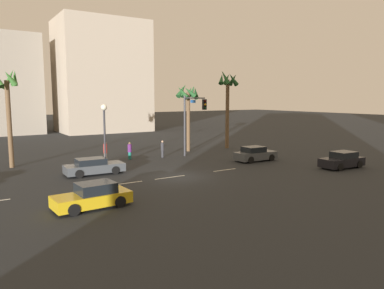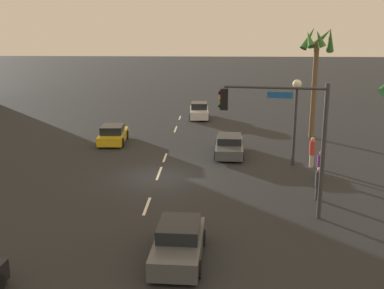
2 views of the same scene
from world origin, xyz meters
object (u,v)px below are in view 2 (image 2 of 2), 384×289
(car_1, at_px, (113,135))
(streetlamp, at_px, (296,105))
(pedestrian_0, at_px, (318,183))
(pedestrian_1, at_px, (312,151))
(palm_tree_2, at_px, (317,55))
(pedestrian_2, at_px, (320,165))
(car_0, at_px, (179,243))
(car_2, at_px, (199,111))
(car_3, at_px, (229,146))
(traffic_signal, at_px, (288,127))

(car_1, bearing_deg, streetlamp, 67.51)
(pedestrian_0, relative_size, pedestrian_1, 0.89)
(pedestrian_1, distance_m, palm_tree_2, 9.77)
(car_1, distance_m, pedestrian_1, 14.81)
(pedestrian_2, xyz_separation_m, palm_tree_2, (-10.41, 1.67, 5.56))
(car_0, xyz_separation_m, pedestrian_1, (-12.12, 7.41, 0.38))
(pedestrian_1, xyz_separation_m, pedestrian_2, (2.45, -0.02, -0.15))
(car_2, distance_m, car_3, 13.02)
(traffic_signal, bearing_deg, car_0, -46.58)
(pedestrian_2, bearing_deg, car_2, -157.40)
(car_3, distance_m, palm_tree_2, 10.28)
(pedestrian_0, xyz_separation_m, pedestrian_1, (-5.66, 0.83, 0.11))
(car_2, height_order, pedestrian_0, pedestrian_0)
(streetlamp, height_order, pedestrian_0, streetlamp)
(car_0, distance_m, pedestrian_1, 14.21)
(streetlamp, xyz_separation_m, pedestrian_0, (6.05, 0.26, -2.95))
(pedestrian_1, relative_size, palm_tree_2, 0.22)
(pedestrian_1, bearing_deg, pedestrian_0, -8.30)
(streetlamp, bearing_deg, pedestrian_1, 70.02)
(car_0, relative_size, car_2, 1.03)
(car_0, height_order, pedestrian_0, pedestrian_0)
(traffic_signal, bearing_deg, pedestrian_0, 136.68)
(pedestrian_1, xyz_separation_m, palm_tree_2, (-7.96, 1.64, 5.42))
(car_0, bearing_deg, pedestrian_0, 134.46)
(car_1, height_order, traffic_signal, traffic_signal)
(pedestrian_1, bearing_deg, pedestrian_2, -0.54)
(traffic_signal, relative_size, pedestrian_1, 3.24)
(car_2, xyz_separation_m, pedestrian_0, (21.20, 6.69, 0.23))
(pedestrian_0, height_order, pedestrian_2, pedestrian_0)
(car_1, bearing_deg, pedestrian_1, 67.71)
(car_3, distance_m, pedestrian_0, 9.42)
(car_2, relative_size, pedestrian_0, 2.33)
(car_3, relative_size, streetlamp, 0.85)
(traffic_signal, distance_m, palm_tree_2, 16.55)
(car_2, distance_m, streetlamp, 16.76)
(car_2, relative_size, pedestrian_2, 2.38)
(car_1, xyz_separation_m, streetlamp, (5.22, 12.62, 3.23))
(car_2, relative_size, streetlamp, 0.74)
(traffic_signal, bearing_deg, car_2, -168.71)
(car_3, bearing_deg, streetlamp, 59.09)
(car_0, distance_m, car_3, 15.07)
(traffic_signal, xyz_separation_m, pedestrian_2, (-5.35, 2.83, -3.33))
(pedestrian_0, relative_size, pedestrian_2, 1.02)
(traffic_signal, relative_size, pedestrian_0, 3.62)
(car_2, bearing_deg, car_1, -31.91)
(car_1, bearing_deg, traffic_signal, 38.93)
(traffic_signal, distance_m, pedestrian_2, 6.91)
(car_0, relative_size, pedestrian_0, 2.41)
(pedestrian_0, bearing_deg, pedestrian_1, 171.70)
(palm_tree_2, bearing_deg, car_1, -81.32)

